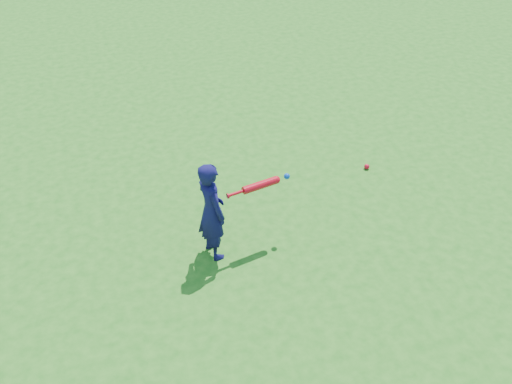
# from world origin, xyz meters

# --- Properties ---
(ground) EXTENTS (80.00, 80.00, 0.00)m
(ground) POSITION_xyz_m (0.00, 0.00, 0.00)
(ground) COLOR #246E1A
(ground) RESTS_ON ground
(child) EXTENTS (0.35, 0.45, 1.08)m
(child) POSITION_xyz_m (0.25, -0.40, 0.54)
(child) COLOR #130F4A
(child) RESTS_ON ground
(ground_ball_red) EXTENTS (0.07, 0.07, 0.07)m
(ground_ball_red) POSITION_xyz_m (2.43, 0.57, 0.03)
(ground_ball_red) COLOR red
(ground_ball_red) RESTS_ON ground
(bat_swing) EXTENTS (0.70, 0.21, 0.08)m
(bat_swing) POSITION_xyz_m (0.79, -0.32, 0.69)
(bat_swing) COLOR red
(bat_swing) RESTS_ON ground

